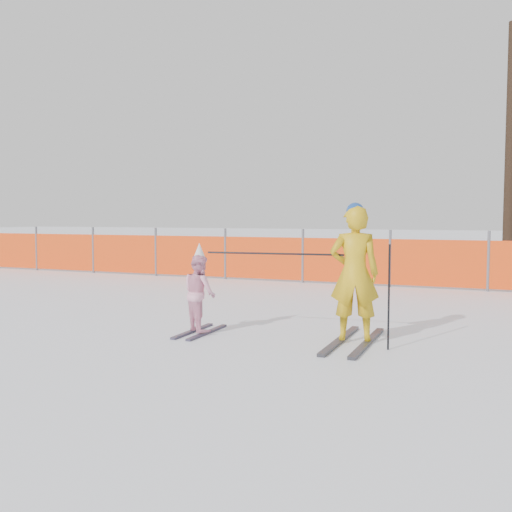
{
  "coord_description": "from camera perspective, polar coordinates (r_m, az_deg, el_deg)",
  "views": [
    {
      "loc": [
        3.01,
        -6.73,
        1.55
      ],
      "look_at": [
        0.0,
        0.5,
        1.0
      ],
      "focal_mm": 40.0,
      "sensor_mm": 36.0,
      "label": 1
    }
  ],
  "objects": [
    {
      "name": "child",
      "position": [
        7.58,
        -5.66,
        -3.61
      ],
      "size": [
        0.62,
        1.04,
        1.2
      ],
      "color": "black",
      "rests_on": "ground"
    },
    {
      "name": "ski_poles",
      "position": [
        6.98,
        6.24,
        -1.45
      ],
      "size": [
        2.36,
        0.21,
        1.23
      ],
      "color": "black",
      "rests_on": "ground"
    },
    {
      "name": "ground",
      "position": [
        7.53,
        -1.48,
        -7.86
      ],
      "size": [
        120.0,
        120.0,
        0.0
      ],
      "primitive_type": "plane",
      "color": "white",
      "rests_on": "ground"
    },
    {
      "name": "adult",
      "position": [
        7.02,
        9.81,
        -1.78
      ],
      "size": [
        0.67,
        1.71,
        1.71
      ],
      "color": "black",
      "rests_on": "ground"
    },
    {
      "name": "safety_fence",
      "position": [
        13.78,
        -0.8,
        -0.12
      ],
      "size": [
        17.36,
        0.06,
        1.25
      ],
      "color": "#595960",
      "rests_on": "ground"
    }
  ]
}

